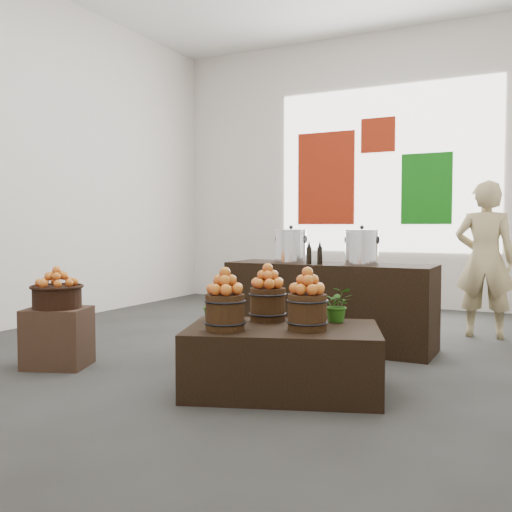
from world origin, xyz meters
The scene contains 23 objects.
ground centered at (0.00, 0.00, 0.00)m, with size 7.00×7.00×0.00m, color #373735.
back_wall centered at (0.00, 3.50, 2.00)m, with size 6.00×0.04×4.00m, color silver.
back_opening centered at (0.30, 3.48, 2.00)m, with size 3.20×0.02×2.40m, color white.
deco_red_left centered at (-0.60, 3.47, 1.90)m, with size 0.90×0.04×1.40m, color maroon.
deco_green_right centered at (0.90, 3.47, 1.70)m, with size 0.70×0.04×1.00m, color #106710.
deco_red_upper centered at (0.20, 3.47, 2.50)m, with size 0.50×0.04×0.50m, color maroon.
crate centered at (-1.21, -1.37, 0.25)m, with size 0.49×0.40×0.49m, color #442D20.
wicker_basket centered at (-1.21, -1.37, 0.58)m, with size 0.39×0.39×0.18m, color black.
apples_in_basket centered at (-1.21, -1.37, 0.75)m, with size 0.31×0.31×0.16m, color #AA051A, non-canonical shape.
display_table centered at (0.76, -1.18, 0.23)m, with size 1.34×0.82×0.46m, color black.
apple_bucket_front_left centered at (0.47, -1.48, 0.59)m, with size 0.27×0.27×0.25m, color #3E2510.
apples_in_bucket_front_left centered at (0.47, -1.48, 0.80)m, with size 0.20×0.20×0.18m, color #AA051A, non-canonical shape.
apple_bucket_front_right centered at (0.96, -1.22, 0.59)m, with size 0.27×0.27×0.25m, color #3E2510.
apples_in_bucket_front_right centered at (0.96, -1.22, 0.80)m, with size 0.20×0.20×0.18m, color #AA051A, non-canonical shape.
apple_bucket_rear centered at (0.55, -0.99, 0.59)m, with size 0.27×0.27×0.25m, color #3E2510.
apples_in_bucket_rear centered at (0.55, -0.99, 0.80)m, with size 0.20×0.20×0.18m, color #AA051A, non-canonical shape.
herb_garnish_right centered at (1.04, -0.82, 0.59)m, with size 0.24×0.21×0.26m, color #215612.
herb_garnish_left centered at (0.19, -1.20, 0.59)m, with size 0.14×0.11×0.25m, color #215612.
counter centered at (0.55, 0.40, 0.41)m, with size 1.99×0.63×0.81m, color black.
stock_pot_left centered at (0.14, 0.40, 0.97)m, with size 0.31×0.31×0.31m, color silver.
stock_pot_center centered at (0.86, 0.40, 0.97)m, with size 0.31×0.31×0.31m, color silver.
oil_cruets centered at (0.55, 0.21, 0.93)m, with size 0.14×0.05×0.23m, color black, non-canonical shape.
shopper centered at (1.85, 1.59, 0.82)m, with size 0.60×0.39×1.64m, color tan.
Camera 1 is at (2.39, -4.82, 1.17)m, focal length 40.00 mm.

